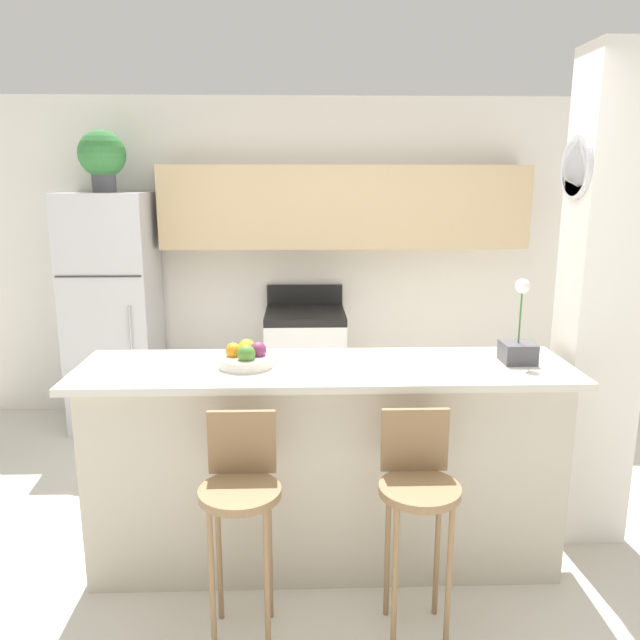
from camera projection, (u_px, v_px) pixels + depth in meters
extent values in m
plane|color=beige|center=(325.00, 557.00, 3.23)|extent=(14.00, 14.00, 0.00)
cube|color=white|center=(314.00, 259.00, 5.13)|extent=(5.60, 0.06, 2.55)
cube|color=tan|center=(344.00, 207.00, 4.86)|extent=(2.84, 0.32, 0.63)
cube|color=silver|center=(304.00, 218.00, 4.89)|extent=(0.72, 0.28, 0.12)
cube|color=white|center=(601.00, 306.00, 3.22)|extent=(0.36, 0.32, 2.55)
cylinder|color=silver|center=(576.00, 167.00, 3.06)|extent=(0.02, 0.31, 0.31)
cylinder|color=white|center=(575.00, 167.00, 3.06)|extent=(0.01, 0.28, 0.28)
cube|color=beige|center=(325.00, 468.00, 3.12)|extent=(2.27, 0.51, 1.00)
cube|color=beige|center=(325.00, 369.00, 3.01)|extent=(2.39, 0.63, 0.04)
cube|color=silver|center=(117.00, 349.00, 4.88)|extent=(0.64, 0.60, 1.24)
cube|color=silver|center=(108.00, 232.00, 4.68)|extent=(0.64, 0.60, 0.58)
cube|color=#333333|center=(98.00, 277.00, 4.44)|extent=(0.61, 0.01, 0.01)
cylinder|color=#B2B2B7|center=(132.00, 352.00, 4.56)|extent=(0.02, 0.02, 0.68)
cube|color=white|center=(305.00, 371.00, 4.97)|extent=(0.62, 0.62, 0.85)
cube|color=black|center=(305.00, 315.00, 4.87)|extent=(0.62, 0.62, 0.06)
cube|color=black|center=(305.00, 294.00, 5.12)|extent=(0.62, 0.04, 0.16)
cube|color=black|center=(306.00, 378.00, 4.65)|extent=(0.37, 0.01, 0.27)
cylinder|color=olive|center=(240.00, 493.00, 2.54)|extent=(0.34, 0.34, 0.03)
cube|color=olive|center=(242.00, 442.00, 2.64)|extent=(0.29, 0.02, 0.28)
cylinder|color=olive|center=(212.00, 585.00, 2.50)|extent=(0.02, 0.02, 0.65)
cylinder|color=olive|center=(267.00, 583.00, 2.51)|extent=(0.02, 0.02, 0.65)
cylinder|color=olive|center=(219.00, 552.00, 2.72)|extent=(0.02, 0.02, 0.65)
cylinder|color=olive|center=(270.00, 552.00, 2.72)|extent=(0.02, 0.02, 0.65)
cylinder|color=olive|center=(420.00, 490.00, 2.56)|extent=(0.34, 0.34, 0.03)
cube|color=olive|center=(415.00, 440.00, 2.66)|extent=(0.29, 0.02, 0.28)
cylinder|color=olive|center=(395.00, 581.00, 2.52)|extent=(0.02, 0.02, 0.65)
cylinder|color=olive|center=(449.00, 580.00, 2.53)|extent=(0.02, 0.02, 0.65)
cylinder|color=olive|center=(387.00, 549.00, 2.74)|extent=(0.02, 0.02, 0.65)
cylinder|color=olive|center=(437.00, 548.00, 2.74)|extent=(0.02, 0.02, 0.65)
cylinder|color=#4C4C51|center=(104.00, 182.00, 4.60)|extent=(0.17, 0.17, 0.15)
sphere|color=#387F3D|center=(102.00, 154.00, 4.55)|extent=(0.34, 0.34, 0.34)
cube|color=#4C4C51|center=(518.00, 352.00, 3.05)|extent=(0.16, 0.16, 0.10)
cylinder|color=#386633|center=(520.00, 317.00, 3.01)|extent=(0.01, 0.01, 0.26)
sphere|color=white|center=(522.00, 286.00, 2.98)|extent=(0.07, 0.07, 0.07)
cylinder|color=silver|center=(246.00, 361.00, 2.99)|extent=(0.26, 0.26, 0.05)
sphere|color=#7A2D56|center=(258.00, 350.00, 2.99)|extent=(0.08, 0.08, 0.08)
sphere|color=gold|center=(247.00, 348.00, 3.04)|extent=(0.08, 0.08, 0.08)
sphere|color=orange|center=(234.00, 351.00, 2.99)|extent=(0.08, 0.08, 0.08)
sphere|color=#4C7F2D|center=(246.00, 354.00, 2.92)|extent=(0.09, 0.09, 0.09)
cylinder|color=#59595B|center=(184.00, 409.00, 4.79)|extent=(0.28, 0.28, 0.38)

